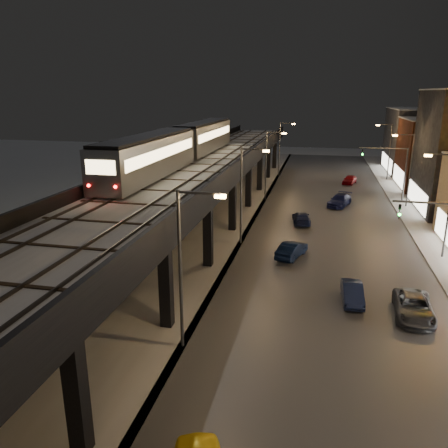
{
  "coord_description": "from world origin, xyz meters",
  "views": [
    {
      "loc": [
        6.23,
        -7.5,
        13.67
      ],
      "look_at": [
        -0.02,
        20.67,
        5.0
      ],
      "focal_mm": 35.0,
      "sensor_mm": 36.0,
      "label": 1
    }
  ],
  "objects_px": {
    "car_near_white": "(292,250)",
    "car_onc_silver": "(352,294)",
    "car_onc_white": "(340,201)",
    "car_mid_dark": "(301,218)",
    "car_onc_red": "(350,180)",
    "subway_train": "(182,144)",
    "car_onc_dark": "(414,308)"
  },
  "relations": [
    {
      "from": "car_near_white",
      "to": "car_onc_silver",
      "type": "height_order",
      "value": "car_near_white"
    },
    {
      "from": "car_onc_silver",
      "to": "car_onc_white",
      "type": "height_order",
      "value": "car_onc_white"
    },
    {
      "from": "car_mid_dark",
      "to": "car_onc_silver",
      "type": "height_order",
      "value": "car_mid_dark"
    },
    {
      "from": "car_mid_dark",
      "to": "car_onc_red",
      "type": "distance_m",
      "value": 24.27
    },
    {
      "from": "car_near_white",
      "to": "car_onc_white",
      "type": "bearing_deg",
      "value": -85.16
    },
    {
      "from": "subway_train",
      "to": "car_onc_silver",
      "type": "height_order",
      "value": "subway_train"
    },
    {
      "from": "car_near_white",
      "to": "car_mid_dark",
      "type": "distance_m",
      "value": 10.53
    },
    {
      "from": "car_near_white",
      "to": "subway_train",
      "type": "bearing_deg",
      "value": -18.99
    },
    {
      "from": "car_onc_dark",
      "to": "car_onc_white",
      "type": "relative_size",
      "value": 0.98
    },
    {
      "from": "car_mid_dark",
      "to": "car_onc_dark",
      "type": "height_order",
      "value": "car_onc_dark"
    },
    {
      "from": "subway_train",
      "to": "car_near_white",
      "type": "relative_size",
      "value": 8.86
    },
    {
      "from": "subway_train",
      "to": "car_onc_silver",
      "type": "bearing_deg",
      "value": -44.81
    },
    {
      "from": "subway_train",
      "to": "car_onc_white",
      "type": "distance_m",
      "value": 21.29
    },
    {
      "from": "car_mid_dark",
      "to": "subway_train",
      "type": "bearing_deg",
      "value": -4.06
    },
    {
      "from": "subway_train",
      "to": "car_mid_dark",
      "type": "xyz_separation_m",
      "value": [
        13.08,
        0.8,
        -7.77
      ]
    },
    {
      "from": "car_onc_dark",
      "to": "car_onc_white",
      "type": "bearing_deg",
      "value": 101.22
    },
    {
      "from": "subway_train",
      "to": "car_onc_silver",
      "type": "relative_size",
      "value": 9.69
    },
    {
      "from": "car_mid_dark",
      "to": "car_onc_silver",
      "type": "xyz_separation_m",
      "value": [
        4.31,
        -18.09,
        -0.01
      ]
    },
    {
      "from": "car_mid_dark",
      "to": "car_onc_white",
      "type": "bearing_deg",
      "value": -123.65
    },
    {
      "from": "subway_train",
      "to": "car_onc_dark",
      "type": "bearing_deg",
      "value": -41.58
    },
    {
      "from": "car_onc_dark",
      "to": "car_onc_white",
      "type": "height_order",
      "value": "car_onc_white"
    },
    {
      "from": "car_onc_dark",
      "to": "car_onc_red",
      "type": "distance_m",
      "value": 42.96
    },
    {
      "from": "car_onc_white",
      "to": "car_onc_red",
      "type": "distance_m",
      "value": 14.79
    },
    {
      "from": "subway_train",
      "to": "car_onc_white",
      "type": "bearing_deg",
      "value": 28.89
    },
    {
      "from": "car_onc_red",
      "to": "car_onc_white",
      "type": "bearing_deg",
      "value": -81.69
    },
    {
      "from": "subway_train",
      "to": "car_mid_dark",
      "type": "relative_size",
      "value": 8.45
    },
    {
      "from": "car_near_white",
      "to": "car_onc_white",
      "type": "height_order",
      "value": "car_onc_white"
    },
    {
      "from": "car_onc_white",
      "to": "car_onc_silver",
      "type": "bearing_deg",
      "value": -71.36
    },
    {
      "from": "car_onc_silver",
      "to": "subway_train",
      "type": "bearing_deg",
      "value": 132.91
    },
    {
      "from": "car_mid_dark",
      "to": "car_near_white",
      "type": "bearing_deg",
      "value": 80.79
    },
    {
      "from": "car_onc_white",
      "to": "car_near_white",
      "type": "bearing_deg",
      "value": -84.79
    },
    {
      "from": "car_onc_white",
      "to": "car_mid_dark",
      "type": "bearing_deg",
      "value": -97.46
    }
  ]
}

